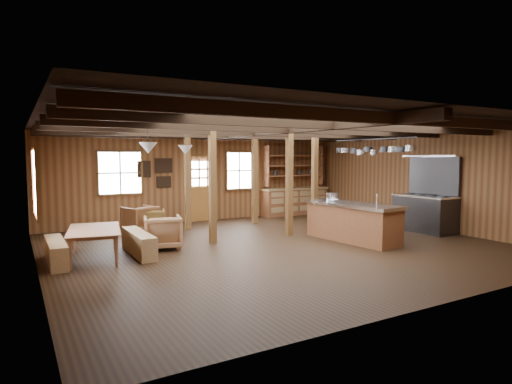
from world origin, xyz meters
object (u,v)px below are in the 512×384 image
Objects in this scene: dining_table at (96,244)px; kitchen_island at (353,222)px; armchair_b at (152,220)px; armchair_c at (163,232)px; commercial_range at (426,207)px; armchair_a at (140,219)px.

kitchen_island is at bearing -91.11° from dining_table.
armchair_b reaches higher than dining_table.
armchair_c is at bearing -69.57° from dining_table.
kitchen_island is 5.42m from armchair_b.
armchair_a is at bearing 151.38° from commercial_range.
dining_table is 2.13× the size of armchair_c.
armchair_a is at bearing 131.61° from kitchen_island.
commercial_range is at bearing 132.32° from armchair_a.
dining_table is 3.18m from armchair_b.
armchair_c is (-7.08, 1.41, -0.30)m from commercial_range.
armchair_a reaches higher than armchair_b.
armchair_b is (1.88, 2.56, 0.00)m from dining_table.
kitchen_island reaches higher than dining_table.
armchair_b is at bearing 130.19° from kitchen_island.
commercial_range is at bearing 168.28° from armchair_b.
armchair_a is at bearing -79.38° from armchair_c.
kitchen_island is at bearing -179.78° from commercial_range.
kitchen_island is 4.59m from armchair_c.
kitchen_island is 3.13× the size of armchair_c.
armchair_b is 0.83× the size of armchair_c.
armchair_c reaches higher than armchair_a.
kitchen_island is at bearing 119.06° from armchair_a.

